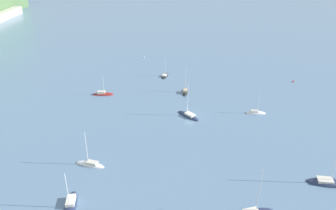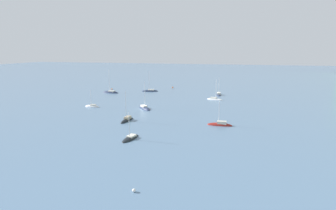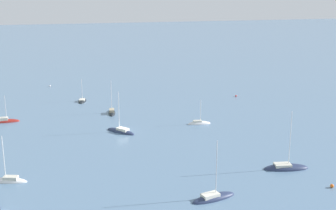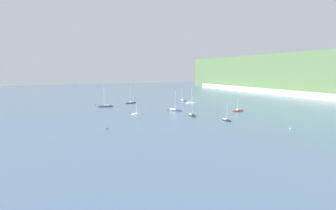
{
  "view_description": "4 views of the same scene",
  "coord_description": "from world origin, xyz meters",
  "views": [
    {
      "loc": [
        -86.52,
        4.84,
        46.57
      ],
      "look_at": [
        3.9,
        6.48,
        1.57
      ],
      "focal_mm": 35.0,
      "sensor_mm": 36.0,
      "label": 1
    },
    {
      "loc": [
        89.33,
        32.67,
        21.74
      ],
      "look_at": [
        8.97,
        11.76,
        3.95
      ],
      "focal_mm": 28.0,
      "sensor_mm": 36.0,
      "label": 2
    },
    {
      "loc": [
        -108.78,
        12.68,
        35.98
      ],
      "look_at": [
        10.76,
        -13.99,
        3.11
      ],
      "focal_mm": 50.0,
      "sensor_mm": 36.0,
      "label": 3
    },
    {
      "loc": [
        118.13,
        -58.36,
        20.48
      ],
      "look_at": [
        2.59,
        -4.63,
        3.67
      ],
      "focal_mm": 28.0,
      "sensor_mm": 36.0,
      "label": 4
    }
  ],
  "objects": [
    {
      "name": "sailboat_4",
      "position": [
        14.63,
        28.88,
        0.13
      ],
      "size": [
        2.32,
        7.29,
        7.76
      ],
      "rotation": [
        0.0,
        0.0,
        4.74
      ],
      "color": "maroon",
      "rests_on": "ground_plane"
    },
    {
      "name": "mooring_buoy_3",
      "position": [
        27.35,
        -39.87,
        0.28
      ],
      "size": [
        0.56,
        0.56,
        0.56
      ],
      "color": "red",
      "rests_on": "ground_plane"
    },
    {
      "name": "sailboat_1",
      "position": [
        1.8,
        -20.22,
        0.08
      ],
      "size": [
        2.01,
        6.03,
        7.29
      ],
      "rotation": [
        0.0,
        0.0,
        4.66
      ],
      "color": "silver",
      "rests_on": "ground_plane"
    },
    {
      "name": "sailboat_6",
      "position": [
        -39.64,
        -10.63,
        0.1
      ],
      "size": [
        4.58,
        8.71,
        11.19
      ],
      "rotation": [
        0.0,
        0.0,
        4.98
      ],
      "color": "#232D4C",
      "rests_on": "ground_plane"
    },
    {
      "name": "shore_town_strip",
      "position": [
        0.0,
        119.74,
        2.35
      ],
      "size": [
        316.05,
        6.0,
        4.71
      ],
      "color": "beige",
      "rests_on": "ground_plane"
    },
    {
      "name": "sailboat_0",
      "position": [
        -0.38,
        0.29,
        0.1
      ],
      "size": [
        7.67,
        7.37,
        10.89
      ],
      "rotation": [
        0.0,
        0.0,
        0.75
      ],
      "color": "#232D4C",
      "rests_on": "ground_plane"
    },
    {
      "name": "sailboat_3",
      "position": [
        -37.96,
        24.93,
        0.15
      ],
      "size": [
        8.78,
        3.41,
        8.89
      ],
      "rotation": [
        0.0,
        0.0,
        3.27
      ],
      "color": "#232D4C",
      "rests_on": "ground_plane"
    },
    {
      "name": "sailboat_2",
      "position": [
        -24.74,
        24.14,
        0.11
      ],
      "size": [
        3.77,
        7.46,
        9.63
      ],
      "rotation": [
        0.0,
        0.0,
        1.3
      ],
      "color": "silver",
      "rests_on": "ground_plane"
    },
    {
      "name": "ground_plane",
      "position": [
        0.0,
        0.0,
        0.0
      ],
      "size": [
        600.0,
        600.0,
        0.0
      ],
      "primitive_type": "plane",
      "color": "slate"
    },
    {
      "name": "sailboat_8",
      "position": [
        -30.28,
        -28.6,
        0.08
      ],
      "size": [
        4.03,
        9.29,
        12.67
      ],
      "rotation": [
        0.0,
        0.0,
        4.59
      ],
      "color": "#232D4C",
      "rests_on": "ground_plane"
    },
    {
      "name": "sailboat_7",
      "position": [
        16.93,
        0.7,
        0.14
      ],
      "size": [
        7.16,
        2.59,
        10.04
      ],
      "rotation": [
        0.0,
        0.0,
        6.18
      ],
      "color": "black",
      "rests_on": "ground_plane"
    },
    {
      "name": "mooring_buoy_0",
      "position": [
        -40.06,
        -32.73,
        0.34
      ],
      "size": [
        0.68,
        0.68,
        0.68
      ],
      "color": "orange",
      "rests_on": "ground_plane"
    },
    {
      "name": "mooring_buoy_1",
      "position": [
        54.96,
        18.25,
        0.28
      ],
      "size": [
        0.56,
        0.56,
        0.56
      ],
      "color": "white",
      "rests_on": "ground_plane"
    },
    {
      "name": "mooring_buoy_2",
      "position": [
        -54.52,
        -2.0,
        0.38
      ],
      "size": [
        0.77,
        0.77,
        0.77
      ],
      "color": "orange",
      "rests_on": "ground_plane"
    },
    {
      "name": "sailboat_5",
      "position": [
        32.15,
        8.17,
        0.07
      ],
      "size": [
        6.91,
        3.35,
        7.43
      ],
      "rotation": [
        0.0,
        0.0,
        6.11
      ],
      "color": "black",
      "rests_on": "ground_plane"
    }
  ]
}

